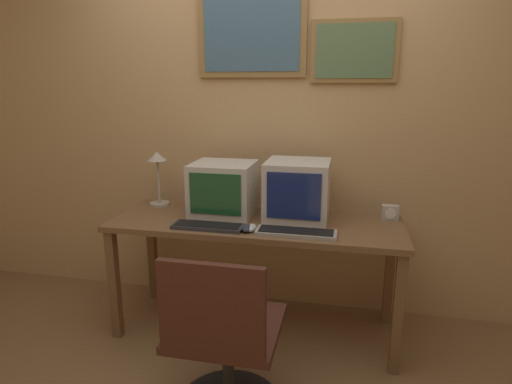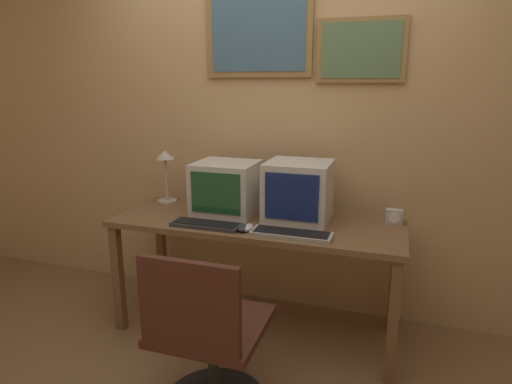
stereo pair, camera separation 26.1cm
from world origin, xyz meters
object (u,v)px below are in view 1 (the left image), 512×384
at_px(desk_clock, 390,213).
at_px(office_chair, 224,349).
at_px(monitor_left, 223,188).
at_px(monitor_right, 297,190).
at_px(keyboard_side, 296,232).
at_px(desk_lamp, 158,168).
at_px(mouse_near_keyboard, 251,228).
at_px(mouse_far_corner, 247,228).
at_px(keyboard_main, 208,226).

xyz_separation_m(desk_clock, office_chair, (-0.80, -0.99, -0.42)).
xyz_separation_m(monitor_left, office_chair, (0.26, -0.90, -0.54)).
relative_size(monitor_right, keyboard_side, 0.85).
bearing_deg(desk_lamp, monitor_left, -10.96).
distance_m(monitor_left, desk_lamp, 0.52).
xyz_separation_m(mouse_near_keyboard, mouse_far_corner, (-0.02, -0.01, 0.00)).
distance_m(monitor_left, keyboard_main, 0.35).
bearing_deg(desk_lamp, desk_clock, -0.28).
bearing_deg(monitor_right, keyboard_side, -83.89).
xyz_separation_m(mouse_near_keyboard, desk_lamp, (-0.75, 0.40, 0.24)).
relative_size(keyboard_main, desk_clock, 4.17).
bearing_deg(mouse_far_corner, monitor_right, 52.02).
height_order(monitor_left, desk_lamp, desk_lamp).
distance_m(monitor_right, mouse_near_keyboard, 0.41).
height_order(mouse_far_corner, desk_lamp, desk_lamp).
bearing_deg(mouse_near_keyboard, desk_lamp, 151.99).
xyz_separation_m(desk_lamp, office_chair, (0.76, -1.00, -0.64)).
distance_m(mouse_near_keyboard, mouse_far_corner, 0.03).
relative_size(monitor_right, desk_clock, 3.84).
bearing_deg(keyboard_side, desk_clock, 36.45).
bearing_deg(desk_clock, mouse_far_corner, -153.62).
distance_m(monitor_right, keyboard_side, 0.35).
relative_size(keyboard_side, mouse_near_keyboard, 4.30).
xyz_separation_m(desk_clock, desk_lamp, (-1.55, 0.01, 0.22)).
bearing_deg(keyboard_side, monitor_left, 148.92).
relative_size(monitor_right, mouse_far_corner, 3.72).
relative_size(keyboard_main, office_chair, 0.48).
bearing_deg(monitor_left, office_chair, -74.00).
distance_m(mouse_near_keyboard, office_chair, 0.71).
bearing_deg(monitor_left, mouse_far_corner, -53.78).
bearing_deg(monitor_left, mouse_near_keyboard, -50.11).
xyz_separation_m(monitor_right, desk_clock, (0.57, 0.09, -0.14)).
distance_m(keyboard_main, mouse_near_keyboard, 0.26).
bearing_deg(mouse_near_keyboard, keyboard_side, -1.33).
distance_m(mouse_far_corner, desk_lamp, 0.87).
xyz_separation_m(monitor_right, keyboard_main, (-0.49, -0.31, -0.17)).
xyz_separation_m(keyboard_side, desk_clock, (0.54, 0.40, 0.03)).
xyz_separation_m(monitor_left, mouse_near_keyboard, (0.25, -0.30, -0.15)).
relative_size(desk_lamp, office_chair, 0.43).
bearing_deg(mouse_near_keyboard, mouse_far_corner, -145.39).
relative_size(monitor_left, desk_lamp, 1.05).
bearing_deg(monitor_right, keyboard_main, -147.58).
bearing_deg(monitor_right, mouse_far_corner, -127.98).
bearing_deg(desk_clock, office_chair, -128.82).
bearing_deg(keyboard_main, mouse_far_corner, -1.81).
xyz_separation_m(keyboard_side, desk_lamp, (-1.01, 0.41, 0.25)).
distance_m(mouse_near_keyboard, desk_lamp, 0.89).
xyz_separation_m(monitor_left, monitor_right, (0.48, -0.00, 0.02)).
bearing_deg(keyboard_side, keyboard_main, -179.92).
bearing_deg(office_chair, mouse_near_keyboard, 90.40).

